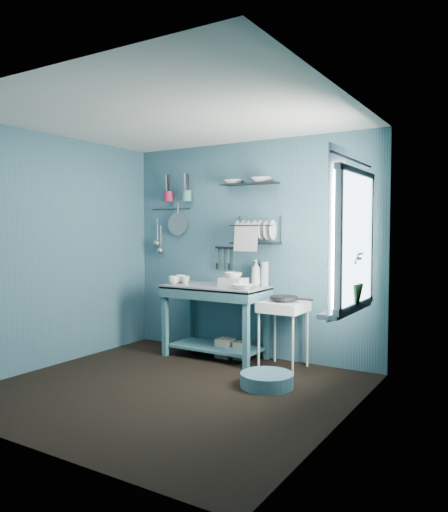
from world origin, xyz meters
The scene contains 36 objects.
floor centered at (0.00, 0.00, 0.00)m, with size 3.20×3.20×0.00m, color black.
ceiling centered at (0.00, 0.00, 2.50)m, with size 3.20×3.20×0.00m, color silver.
wall_back centered at (0.00, 1.50, 1.25)m, with size 3.20×3.20×0.00m, color #345C6B.
wall_front centered at (0.00, -1.50, 1.25)m, with size 3.20×3.20×0.00m, color #345C6B.
wall_left centered at (-1.60, 0.00, 1.25)m, with size 3.00×3.00×0.00m, color #345C6B.
wall_right centered at (1.60, 0.00, 1.25)m, with size 3.00×3.00×0.00m, color #345C6B.
work_counter centered at (-0.27, 1.19, 0.42)m, with size 1.18×0.59×0.84m, color #356770.
mug_left centered at (-0.75, 1.03, 0.89)m, with size 0.12×0.12×0.10m, color silver.
mug_mid centered at (-0.65, 1.13, 0.88)m, with size 0.10×0.10×0.09m, color silver.
mug_right centered at (-0.77, 1.19, 0.89)m, with size 0.12×0.12×0.10m, color silver.
wash_tub centered at (-0.02, 1.17, 0.89)m, with size 0.28×0.22×0.10m, color beige.
tub_bowl centered at (-0.02, 1.17, 0.97)m, with size 0.20×0.20×0.06m, color silver.
soap_bottle centered at (0.15, 1.39, 0.99)m, with size 0.12×0.12×0.30m, color beige.
water_bottle centered at (0.25, 1.41, 0.98)m, with size 0.09×0.09×0.28m, color #A9B8BD.
counter_bowl centered at (0.18, 1.04, 0.86)m, with size 0.22×0.22×0.05m, color silver.
hotplate_stand centered at (0.59, 1.18, 0.36)m, with size 0.45×0.45×0.72m, color silver.
frying_pan centered at (0.59, 1.18, 0.76)m, with size 0.30×0.30×0.04m, color black.
knife_strip centered at (-0.30, 1.47, 1.26)m, with size 0.32×0.02×0.03m, color black.
dish_rack centered at (0.15, 1.37, 1.47)m, with size 0.55×0.24×0.32m, color black.
upper_shelf centered at (0.05, 1.40, 2.00)m, with size 0.70×0.18×0.01m, color black.
shelf_bowl_left centered at (-0.16, 1.40, 2.05)m, with size 0.20×0.20×0.05m, color silver.
shelf_bowl_right centered at (0.21, 1.40, 2.09)m, with size 0.23×0.23×0.06m, color silver.
utensil_cup_magenta centered at (-1.13, 1.42, 1.90)m, with size 0.11×0.11×0.13m, color #AF203B.
utensil_cup_teal centered at (-0.84, 1.42, 1.90)m, with size 0.11×0.11×0.13m, color teal.
colander centered at (-1.01, 1.45, 1.55)m, with size 0.28×0.28×0.03m, color gray.
ladle_outer centered at (-1.35, 1.46, 1.47)m, with size 0.01×0.01×0.30m, color gray.
ladle_inner centered at (-1.29, 1.46, 1.38)m, with size 0.01×0.01×0.30m, color gray.
hook_rail centered at (-1.13, 1.47, 1.74)m, with size 0.01×0.01×0.60m, color black.
window_glass centered at (1.59, 0.45, 1.40)m, with size 1.10×1.10×0.00m, color white.
windowsill centered at (1.50, 0.45, 0.81)m, with size 0.16×0.95×0.04m, color silver.
curtain centered at (1.52, 0.15, 1.45)m, with size 1.35×1.35×0.00m, color white.
curtain_rod centered at (1.54, 0.45, 2.05)m, with size 0.02×0.02×1.05m, color black.
potted_plant centered at (1.50, 0.46, 1.08)m, with size 0.28×0.28×0.49m, color #2C6F31.
storage_tin_large centered at (-0.17, 1.24, 0.11)m, with size 0.18×0.18×0.22m, color tan.
storage_tin_small centered at (0.03, 1.27, 0.10)m, with size 0.15×0.15×0.20m, color tan.
floor_basin centered at (0.73, 0.52, 0.07)m, with size 0.50×0.50×0.13m, color teal.
Camera 1 is at (2.80, -3.63, 1.48)m, focal length 35.00 mm.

